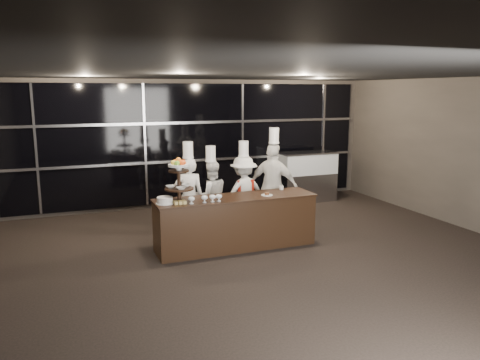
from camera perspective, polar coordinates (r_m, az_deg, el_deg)
name	(u,v)px	position (r m, az deg, el deg)	size (l,w,h in m)	color
room	(291,179)	(6.68, 6.23, 0.10)	(10.00, 10.00, 10.00)	black
window_wall	(195,143)	(11.24, -5.47, 4.49)	(8.60, 0.10, 2.80)	black
buffet_counter	(236,222)	(8.25, -0.54, -5.13)	(2.84, 0.74, 0.92)	black
display_stand	(179,177)	(7.76, -7.47, 0.38)	(0.48, 0.48, 0.74)	black
compotes	(207,198)	(7.73, -4.06, -2.15)	(0.58, 0.11, 0.12)	silver
layer_cake	(165,200)	(7.74, -9.15, -2.47)	(0.30, 0.30, 0.11)	white
pastry_squares	(180,202)	(7.68, -7.34, -2.72)	(0.20, 0.13, 0.05)	#D4B867
small_plate	(267,195)	(8.25, 3.30, -1.78)	(0.20, 0.20, 0.05)	white
chef_cup	(281,188)	(8.75, 5.08, -0.95)	(0.08, 0.08, 0.07)	white
display_case	(307,174)	(11.81, 8.18, 0.73)	(1.43, 0.62, 1.24)	#A5A5AA
chef_a	(189,195)	(8.89, -6.25, -1.88)	(0.60, 0.45, 1.81)	white
chef_b	(211,196)	(9.16, -3.54, -1.90)	(0.69, 0.54, 1.70)	white
chef_c	(244,192)	(9.34, 0.43, -1.45)	(1.02, 0.69, 1.77)	white
chef_d	(273,186)	(9.26, 4.08, -0.73)	(1.01, 1.03, 2.04)	white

